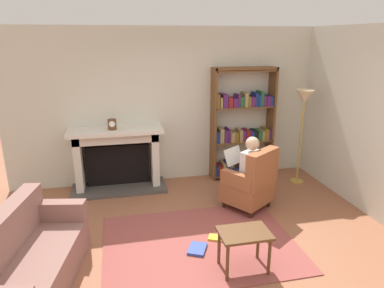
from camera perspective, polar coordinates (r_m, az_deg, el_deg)
ground at (r=4.36m, az=2.20°, el=-18.10°), size 14.00×14.00×0.00m
back_wall at (r=6.17m, az=-3.61°, el=6.22°), size 5.60×0.10×2.70m
side_wall_right at (r=6.01m, az=24.45°, el=4.41°), size 0.10×5.20×2.70m
area_rug at (r=4.60m, az=1.23°, el=-15.94°), size 2.40×1.80×0.01m
fireplace at (r=6.07m, az=-12.16°, el=-1.97°), size 1.58×0.64×1.07m
mantel_clock at (r=5.80m, az=-12.98°, el=3.16°), size 0.14×0.14×0.17m
bookshelf at (r=6.38m, az=8.32°, el=2.66°), size 1.14×0.32×2.02m
armchair_reading at (r=5.31m, az=9.71°, el=-6.32°), size 0.88×0.87×0.97m
seated_reader at (r=5.30m, az=8.76°, el=-4.04°), size 0.55×0.59×1.14m
sofa_floral at (r=4.06m, az=-25.63°, el=-17.51°), size 1.03×1.81×0.85m
side_table at (r=3.99m, az=8.57°, el=-15.04°), size 0.56×0.39×0.48m
scattered_books at (r=4.51m, az=1.68°, el=-16.39°), size 0.55×0.46×0.03m
floor_lamp at (r=6.22m, az=17.89°, el=6.15°), size 0.32×0.32×1.68m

